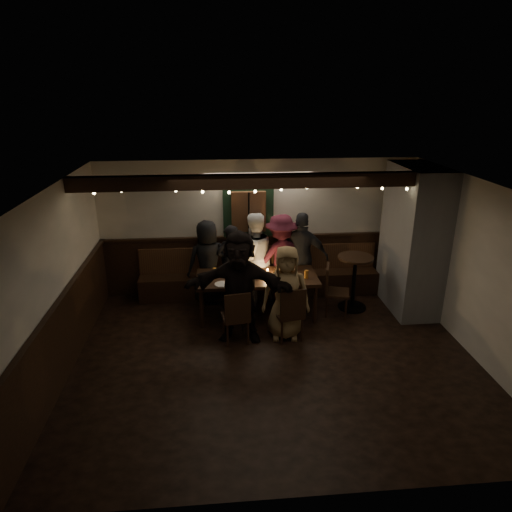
{
  "coord_description": "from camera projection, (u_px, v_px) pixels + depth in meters",
  "views": [
    {
      "loc": [
        -0.81,
        -5.86,
        3.85
      ],
      "look_at": [
        -0.13,
        1.6,
        1.05
      ],
      "focal_mm": 32.0,
      "sensor_mm": 36.0,
      "label": 1
    }
  ],
  "objects": [
    {
      "name": "chair_end",
      "position": [
        332.0,
        287.0,
        8.04
      ],
      "size": [
        0.51,
        0.51,
        0.92
      ],
      "color": "black",
      "rests_on": "ground"
    },
    {
      "name": "person_d",
      "position": [
        281.0,
        258.0,
        8.52
      ],
      "size": [
        1.21,
        0.89,
        1.67
      ],
      "primitive_type": "imported",
      "rotation": [
        0.0,
        0.0,
        3.42
      ],
      "color": "#421321",
      "rests_on": "ground"
    },
    {
      "name": "person_c",
      "position": [
        254.0,
        257.0,
        8.5
      ],
      "size": [
        1.02,
        0.93,
        1.7
      ],
      "primitive_type": "imported",
      "rotation": [
        0.0,
        0.0,
        3.56
      ],
      "color": "silver",
      "rests_on": "ground"
    },
    {
      "name": "chair_near_right",
      "position": [
        291.0,
        311.0,
        7.18
      ],
      "size": [
        0.49,
        0.49,
        0.92
      ],
      "color": "black",
      "rests_on": "ground"
    },
    {
      "name": "chair_near_left",
      "position": [
        237.0,
        315.0,
        7.1
      ],
      "size": [
        0.47,
        0.47,
        0.9
      ],
      "color": "black",
      "rests_on": "ground"
    },
    {
      "name": "person_g",
      "position": [
        286.0,
        293.0,
        7.22
      ],
      "size": [
        0.8,
        0.57,
        1.55
      ],
      "primitive_type": "imported",
      "rotation": [
        0.0,
        0.0,
        -0.1
      ],
      "color": "olive",
      "rests_on": "ground"
    },
    {
      "name": "person_e",
      "position": [
        302.0,
        257.0,
        8.54
      ],
      "size": [
        1.07,
        0.67,
        1.7
      ],
      "primitive_type": "imported",
      "rotation": [
        0.0,
        0.0,
        2.86
      ],
      "color": "#232429",
      "rests_on": "ground"
    },
    {
      "name": "person_a",
      "position": [
        208.0,
        262.0,
        8.48
      ],
      "size": [
        0.88,
        0.7,
        1.57
      ],
      "primitive_type": "imported",
      "rotation": [
        0.0,
        0.0,
        3.44
      ],
      "color": "black",
      "rests_on": "ground"
    },
    {
      "name": "high_top",
      "position": [
        354.0,
        276.0,
        8.22
      ],
      "size": [
        0.63,
        0.63,
        1.01
      ],
      "color": "black",
      "rests_on": "ground"
    },
    {
      "name": "person_f",
      "position": [
        239.0,
        287.0,
        7.12
      ],
      "size": [
        1.75,
        0.82,
        1.81
      ],
      "primitive_type": "imported",
      "rotation": [
        0.0,
        0.0,
        -0.18
      ],
      "color": "black",
      "rests_on": "ground"
    },
    {
      "name": "dining_table",
      "position": [
        257.0,
        280.0,
        7.94
      ],
      "size": [
        2.09,
        0.9,
        0.91
      ],
      "color": "black",
      "rests_on": "ground"
    },
    {
      "name": "room",
      "position": [
        325.0,
        256.0,
        7.92
      ],
      "size": [
        6.02,
        5.01,
        2.62
      ],
      "color": "black",
      "rests_on": "ground"
    },
    {
      "name": "person_b",
      "position": [
        231.0,
        263.0,
        8.5
      ],
      "size": [
        0.62,
        0.48,
        1.49
      ],
      "primitive_type": "imported",
      "rotation": [
        0.0,
        0.0,
        3.4
      ],
      "color": "black",
      "rests_on": "ground"
    }
  ]
}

